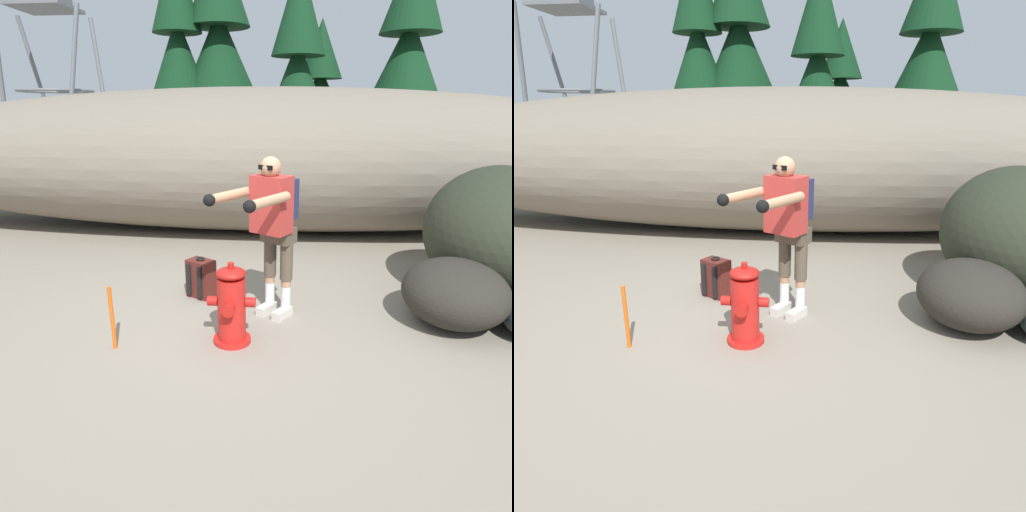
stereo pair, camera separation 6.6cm
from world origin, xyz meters
TOP-DOWN VIEW (x-y plane):
  - ground_plane at (0.00, 0.00)m, footprint 56.00×56.00m
  - dirt_embankment at (0.00, 4.06)m, footprint 15.44×3.20m
  - fire_hydrant at (0.07, -0.17)m, footprint 0.44×0.39m
  - utility_worker at (0.40, 0.39)m, footprint 0.84×1.03m
  - spare_backpack at (-0.44, 0.86)m, footprint 0.36×0.36m
  - boulder_large at (2.89, 1.27)m, footprint 1.79×2.01m
  - boulder_mid at (2.22, 0.41)m, footprint 1.10×1.17m
  - pine_tree_far_left at (-3.07, 10.53)m, footprint 2.29×2.29m
  - pine_tree_left at (-1.87, 10.89)m, footprint 2.95×2.95m
  - pine_tree_center at (0.54, 9.11)m, footprint 2.23×2.23m
  - pine_tree_right at (1.26, 11.63)m, footprint 2.12×2.12m
  - pine_tree_far_right at (3.75, 10.77)m, footprint 2.74×2.74m
  - survey_stake at (-0.98, -0.39)m, footprint 0.04×0.04m

SIDE VIEW (x-z plane):
  - ground_plane at x=0.00m, z-range -0.04..0.00m
  - spare_backpack at x=-0.44m, z-range -0.02..0.45m
  - survey_stake at x=-0.98m, z-range 0.00..0.60m
  - boulder_mid at x=2.22m, z-range 0.00..0.67m
  - fire_hydrant at x=0.07m, z-range -0.03..0.75m
  - boulder_large at x=2.89m, z-range 0.00..1.49m
  - utility_worker at x=0.40m, z-range 0.22..1.87m
  - dirt_embankment at x=0.00m, z-range 0.00..2.43m
  - pine_tree_right at x=1.26m, z-range 0.30..5.04m
  - pine_tree_center at x=0.54m, z-range 0.13..5.87m
  - pine_tree_far_right at x=3.75m, z-range 0.37..7.03m
  - pine_tree_far_left at x=-3.07m, z-range 0.44..7.12m
  - pine_tree_left at x=-1.87m, z-range 0.42..7.49m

